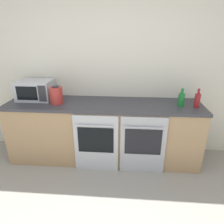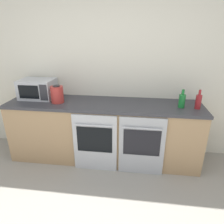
{
  "view_description": "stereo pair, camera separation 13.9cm",
  "coord_description": "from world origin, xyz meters",
  "px_view_note": "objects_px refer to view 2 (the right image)",
  "views": [
    {
      "loc": [
        0.33,
        -0.96,
        1.83
      ],
      "look_at": [
        0.12,
        1.7,
        0.76
      ],
      "focal_mm": 32.0,
      "sensor_mm": 36.0,
      "label": 1
    },
    {
      "loc": [
        0.47,
        -0.94,
        1.83
      ],
      "look_at": [
        0.12,
        1.7,
        0.76
      ],
      "focal_mm": 32.0,
      "sensor_mm": 36.0,
      "label": 2
    }
  ],
  "objects_px": {
    "oven_right": "(141,146)",
    "bottle_red": "(198,101)",
    "microwave": "(38,89)",
    "bottle_green": "(182,100)",
    "kettle": "(57,94)",
    "oven_left": "(95,143)"
  },
  "relations": [
    {
      "from": "oven_right",
      "to": "microwave",
      "type": "bearing_deg",
      "value": 164.37
    },
    {
      "from": "microwave",
      "to": "bottle_red",
      "type": "xyz_separation_m",
      "value": [
        2.29,
        -0.17,
        -0.04
      ]
    },
    {
      "from": "oven_left",
      "to": "bottle_green",
      "type": "xyz_separation_m",
      "value": [
        1.13,
        0.3,
        0.56
      ]
    },
    {
      "from": "oven_left",
      "to": "kettle",
      "type": "bearing_deg",
      "value": 154.65
    },
    {
      "from": "microwave",
      "to": "bottle_red",
      "type": "distance_m",
      "value": 2.29
    },
    {
      "from": "bottle_green",
      "to": "oven_right",
      "type": "bearing_deg",
      "value": -149.51
    },
    {
      "from": "microwave",
      "to": "kettle",
      "type": "height_order",
      "value": "microwave"
    },
    {
      "from": "microwave",
      "to": "bottle_green",
      "type": "xyz_separation_m",
      "value": [
        2.09,
        -0.15,
        -0.05
      ]
    },
    {
      "from": "oven_right",
      "to": "microwave",
      "type": "relative_size",
      "value": 1.69
    },
    {
      "from": "oven_right",
      "to": "bottle_green",
      "type": "xyz_separation_m",
      "value": [
        0.5,
        0.3,
        0.56
      ]
    },
    {
      "from": "kettle",
      "to": "bottle_green",
      "type": "bearing_deg",
      "value": 0.65
    },
    {
      "from": "bottle_red",
      "to": "bottle_green",
      "type": "relative_size",
      "value": 1.04
    },
    {
      "from": "bottle_red",
      "to": "kettle",
      "type": "height_order",
      "value": "bottle_red"
    },
    {
      "from": "microwave",
      "to": "bottle_red",
      "type": "relative_size",
      "value": 1.95
    },
    {
      "from": "oven_left",
      "to": "oven_right",
      "type": "height_order",
      "value": "same"
    },
    {
      "from": "oven_left",
      "to": "oven_right",
      "type": "distance_m",
      "value": 0.63
    },
    {
      "from": "oven_right",
      "to": "bottle_red",
      "type": "xyz_separation_m",
      "value": [
        0.7,
        0.27,
        0.57
      ]
    },
    {
      "from": "bottle_green",
      "to": "kettle",
      "type": "xyz_separation_m",
      "value": [
        -1.72,
        -0.02,
        0.02
      ]
    },
    {
      "from": "oven_right",
      "to": "bottle_red",
      "type": "relative_size",
      "value": 3.29
    },
    {
      "from": "oven_left",
      "to": "microwave",
      "type": "distance_m",
      "value": 1.22
    },
    {
      "from": "microwave",
      "to": "bottle_green",
      "type": "height_order",
      "value": "microwave"
    },
    {
      "from": "microwave",
      "to": "bottle_red",
      "type": "bearing_deg",
      "value": -4.27
    }
  ]
}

